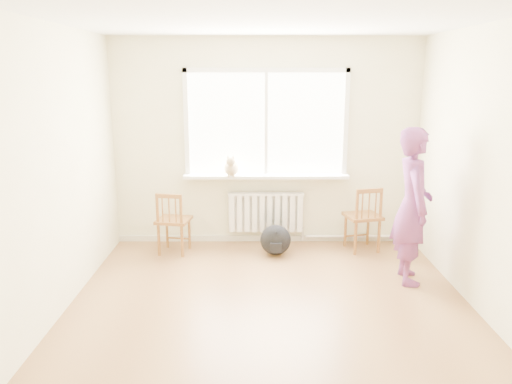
{
  "coord_description": "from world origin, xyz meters",
  "views": [
    {
      "loc": [
        -0.16,
        -4.25,
        2.26
      ],
      "look_at": [
        -0.14,
        1.2,
        0.94
      ],
      "focal_mm": 35.0,
      "sensor_mm": 36.0,
      "label": 1
    }
  ],
  "objects_px": {
    "chair_right": "(364,219)",
    "cat": "(231,167)",
    "chair_left": "(173,223)",
    "backpack": "(276,240)",
    "person": "(412,206)"
  },
  "relations": [
    {
      "from": "chair_right",
      "to": "cat",
      "type": "relative_size",
      "value": 1.93
    },
    {
      "from": "chair_left",
      "to": "cat",
      "type": "distance_m",
      "value": 1.03
    },
    {
      "from": "chair_right",
      "to": "backpack",
      "type": "distance_m",
      "value": 1.17
    },
    {
      "from": "chair_right",
      "to": "backpack",
      "type": "relative_size",
      "value": 2.2
    },
    {
      "from": "cat",
      "to": "backpack",
      "type": "bearing_deg",
      "value": -30.13
    },
    {
      "from": "person",
      "to": "cat",
      "type": "height_order",
      "value": "person"
    },
    {
      "from": "chair_left",
      "to": "cat",
      "type": "xyz_separation_m",
      "value": [
        0.74,
        0.28,
        0.66
      ]
    },
    {
      "from": "person",
      "to": "cat",
      "type": "relative_size",
      "value": 3.85
    },
    {
      "from": "cat",
      "to": "person",
      "type": "bearing_deg",
      "value": -28.82
    },
    {
      "from": "chair_left",
      "to": "person",
      "type": "relative_size",
      "value": 0.47
    },
    {
      "from": "backpack",
      "to": "chair_right",
      "type": "bearing_deg",
      "value": 6.75
    },
    {
      "from": "chair_left",
      "to": "backpack",
      "type": "distance_m",
      "value": 1.32
    },
    {
      "from": "chair_left",
      "to": "person",
      "type": "bearing_deg",
      "value": 172.85
    },
    {
      "from": "person",
      "to": "cat",
      "type": "xyz_separation_m",
      "value": [
        -2.0,
        1.13,
        0.22
      ]
    },
    {
      "from": "backpack",
      "to": "cat",
      "type": "bearing_deg",
      "value": 149.26
    }
  ]
}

